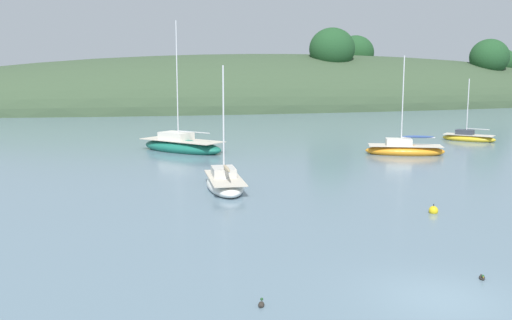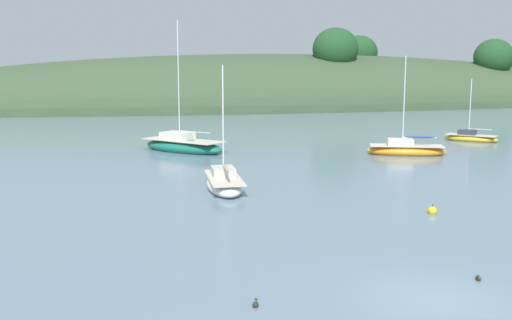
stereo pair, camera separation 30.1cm
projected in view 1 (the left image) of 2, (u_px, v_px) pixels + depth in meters
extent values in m
plane|color=slate|center=(439.00, 299.00, 17.46)|extent=(400.00, 400.00, 0.00)
ellipsoid|color=#384C33|center=(285.00, 106.00, 108.04)|extent=(150.00, 36.00, 18.95)
ellipsoid|color=#1E4723|center=(355.00, 53.00, 111.94)|extent=(7.16, 6.51, 6.51)
ellipsoid|color=#1E4723|center=(489.00, 57.00, 110.26)|extent=(7.46, 6.78, 6.78)
ellipsoid|color=#1E4723|center=(332.00, 49.00, 101.45)|extent=(8.00, 7.27, 7.27)
ellipsoid|color=#1E4723|center=(502.00, 62.00, 115.41)|extent=(5.76, 5.23, 5.23)
ellipsoid|color=gold|center=(469.00, 139.00, 55.83)|extent=(4.50, 4.77, 0.78)
cube|color=beige|center=(469.00, 135.00, 55.78)|extent=(4.14, 4.38, 0.06)
cube|color=#333842|center=(465.00, 132.00, 55.95)|extent=(1.85, 1.89, 0.47)
cylinder|color=silver|center=(468.00, 107.00, 55.50)|extent=(0.09, 0.09, 5.30)
cylinder|color=silver|center=(478.00, 129.00, 55.27)|extent=(1.42, 1.58, 0.07)
ellipsoid|color=#196B56|center=(182.00, 147.00, 48.65)|extent=(7.18, 7.90, 1.28)
cube|color=beige|center=(182.00, 140.00, 48.56)|extent=(6.60, 7.27, 0.06)
cube|color=silver|center=(176.00, 136.00, 48.87)|extent=(2.99, 3.10, 0.65)
cylinder|color=silver|center=(177.00, 81.00, 48.04)|extent=(0.09, 0.09, 9.72)
cylinder|color=silver|center=(194.00, 132.00, 47.73)|extent=(2.19, 2.64, 0.07)
ellipsoid|color=white|center=(225.00, 185.00, 33.31)|extent=(2.50, 5.95, 0.93)
cube|color=beige|center=(225.00, 178.00, 33.24)|extent=(2.30, 5.47, 0.06)
cube|color=beige|center=(224.00, 172.00, 33.65)|extent=(1.45, 1.96, 0.52)
cylinder|color=silver|center=(223.00, 122.00, 33.04)|extent=(0.09, 0.09, 6.31)
cylinder|color=silver|center=(227.00, 169.00, 32.24)|extent=(0.30, 2.43, 0.07)
ellipsoid|color=tan|center=(227.00, 168.00, 32.24)|extent=(0.42, 2.34, 0.20)
ellipsoid|color=orange|center=(405.00, 151.00, 46.94)|extent=(6.55, 4.41, 1.00)
cube|color=beige|center=(405.00, 145.00, 46.87)|extent=(6.02, 4.06, 0.06)
cube|color=silver|center=(399.00, 142.00, 46.89)|extent=(2.37, 2.05, 0.55)
cylinder|color=silver|center=(403.00, 101.00, 46.37)|extent=(0.09, 0.09, 7.09)
cylinder|color=silver|center=(418.00, 137.00, 46.64)|extent=(2.42, 1.10, 0.07)
ellipsoid|color=#2D4784|center=(418.00, 137.00, 46.63)|extent=(2.38, 1.18, 0.20)
sphere|color=yellow|center=(433.00, 211.00, 27.85)|extent=(0.44, 0.44, 0.44)
cylinder|color=black|center=(434.00, 205.00, 27.81)|extent=(0.04, 0.04, 0.10)
ellipsoid|color=#2D2823|center=(261.00, 305.00, 16.91)|extent=(0.29, 0.38, 0.16)
sphere|color=#1E4723|center=(262.00, 299.00, 17.04)|extent=(0.09, 0.09, 0.09)
cone|color=gold|center=(262.00, 298.00, 17.10)|extent=(0.05, 0.06, 0.04)
cone|color=#2D2823|center=(261.00, 306.00, 16.76)|extent=(0.09, 0.10, 0.08)
ellipsoid|color=#2D2823|center=(482.00, 278.00, 19.10)|extent=(0.32, 0.38, 0.16)
sphere|color=#1E4723|center=(483.00, 276.00, 18.95)|extent=(0.09, 0.09, 0.09)
cone|color=gold|center=(483.00, 277.00, 18.88)|extent=(0.05, 0.06, 0.04)
cone|color=#2D2823|center=(481.00, 275.00, 19.25)|extent=(0.10, 0.10, 0.08)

